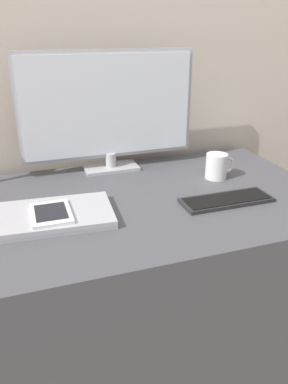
{
  "coord_description": "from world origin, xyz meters",
  "views": [
    {
      "loc": [
        -0.28,
        -0.91,
        1.23
      ],
      "look_at": [
        0.05,
        0.05,
        0.78
      ],
      "focal_mm": 35.0,
      "sensor_mm": 36.0,
      "label": 1
    }
  ],
  "objects_px": {
    "laptop": "(53,215)",
    "ereader": "(51,213)",
    "keyboard": "(227,200)",
    "coffee_mug": "(217,166)",
    "monitor": "(109,109)"
  },
  "relations": [
    {
      "from": "monitor",
      "to": "keyboard",
      "type": "relative_size",
      "value": 2.23
    },
    {
      "from": "ereader",
      "to": "keyboard",
      "type": "bearing_deg",
      "value": -4.26
    },
    {
      "from": "monitor",
      "to": "ereader",
      "type": "relative_size",
      "value": 4.29
    },
    {
      "from": "coffee_mug",
      "to": "keyboard",
      "type": "bearing_deg",
      "value": -109.98
    },
    {
      "from": "monitor",
      "to": "coffee_mug",
      "type": "xyz_separation_m",
      "value": [
        0.34,
        -0.22,
        -0.19
      ]
    },
    {
      "from": "keyboard",
      "to": "ereader",
      "type": "xyz_separation_m",
      "value": [
        -0.54,
        0.04,
        0.02
      ]
    },
    {
      "from": "keyboard",
      "to": "coffee_mug",
      "type": "distance_m",
      "value": 0.21
    },
    {
      "from": "monitor",
      "to": "laptop",
      "type": "distance_m",
      "value": 0.49
    },
    {
      "from": "laptop",
      "to": "coffee_mug",
      "type": "xyz_separation_m",
      "value": [
        0.6,
        0.14,
        0.03
      ]
    },
    {
      "from": "monitor",
      "to": "laptop",
      "type": "relative_size",
      "value": 1.85
    },
    {
      "from": "keyboard",
      "to": "ereader",
      "type": "height_order",
      "value": "ereader"
    },
    {
      "from": "keyboard",
      "to": "ereader",
      "type": "distance_m",
      "value": 0.54
    },
    {
      "from": "laptop",
      "to": "ereader",
      "type": "height_order",
      "value": "ereader"
    },
    {
      "from": "coffee_mug",
      "to": "monitor",
      "type": "bearing_deg",
      "value": 147.59
    },
    {
      "from": "monitor",
      "to": "keyboard",
      "type": "xyz_separation_m",
      "value": [
        0.27,
        -0.41,
        -0.23
      ]
    }
  ]
}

